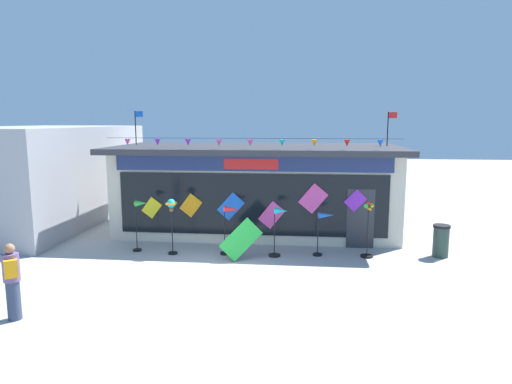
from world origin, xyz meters
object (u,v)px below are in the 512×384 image
Objects in this scene: wind_spinner_right at (324,225)px; trash_bin at (441,241)px; kite_shop_building at (258,187)px; person_near_camera at (12,280)px; wind_spinner_center_right at (279,225)px; display_kite_on_ground at (241,240)px; wind_spinner_center_left at (230,220)px; wind_spinner_left at (172,212)px; wind_spinner_far_left at (140,214)px; wind_spinner_far_right at (368,230)px.

trash_bin is at bearing 4.20° from wind_spinner_right.
kite_shop_building is 9.75m from person_near_camera.
wind_spinner_center_right is (1.00, -3.52, -0.65)m from kite_shop_building.
kite_shop_building reaches higher than trash_bin.
display_kite_on_ground is at bearing -154.10° from wind_spinner_center_right.
person_near_camera is (-3.84, -5.20, -0.25)m from wind_spinner_center_left.
person_near_camera is at bearing -141.62° from wind_spinner_right.
wind_spinner_center_right is at bearing -170.94° from person_near_camera.
kite_shop_building is at bearing 88.34° from display_kite_on_ground.
person_near_camera is at bearing -111.56° from wind_spinner_left.
kite_shop_building reaches higher than wind_spinner_far_left.
wind_spinner_center_left is (2.97, -0.07, -0.12)m from wind_spinner_far_left.
wind_spinner_left is 3.41m from wind_spinner_center_right.
wind_spinner_center_left is at bearing 125.93° from display_kite_on_ground.
trash_bin is at bearing 9.50° from display_kite_on_ground.
wind_spinner_far_right is at bearing 1.97° from wind_spinner_center_left.
wind_spinner_far_left reaches higher than display_kite_on_ground.
wind_spinner_left reaches higher than wind_spinner_far_left.
wind_spinner_right is at bearing 1.02° from wind_spinner_far_left.
wind_spinner_center_right is 1.12× the size of wind_spinner_right.
kite_shop_building is 8.60× the size of display_kite_on_ground.
kite_shop_building reaches higher than wind_spinner_center_left.
wind_spinner_center_right is at bearing -170.97° from wind_spinner_right.
wind_spinner_left is (1.13, -0.22, 0.13)m from wind_spinner_far_left.
wind_spinner_far_right is (6.15, 0.29, -0.50)m from wind_spinner_left.
wind_spinner_right is 3.70m from trash_bin.
wind_spinner_far_right reaches higher than wind_spinner_left.
kite_shop_building is 4.19m from display_kite_on_ground.
wind_spinner_far_left reaches higher than wind_spinner_center_right.
wind_spinner_right is 2.66m from display_kite_on_ground.
trash_bin is at bearing 2.24° from wind_spinner_far_left.
person_near_camera reaches higher than wind_spinner_center_right.
wind_spinner_far_right is 2.35m from trash_bin.
wind_spinner_far_right is at bearing 4.08° from wind_spinner_center_right.
wind_spinner_far_left is 5.93m from wind_spinner_right.
wind_spinner_left is at bearing -123.39° from kite_shop_building.
wind_spinner_far_left is 1.09× the size of wind_spinner_center_left.
wind_spinner_center_left is 1.53× the size of trash_bin.
wind_spinner_far_left is at bearing -135.91° from kite_shop_building.
wind_spinner_far_left is 0.95× the size of wind_spinner_left.
wind_spinner_far_left is (-3.51, -3.41, -0.42)m from kite_shop_building.
display_kite_on_ground is at bearing -54.07° from wind_spinner_center_left.
wind_spinner_far_right reaches higher than wind_spinner_center_right.
display_kite_on_ground is (3.40, -0.66, -0.59)m from wind_spinner_far_left.
wind_spinner_far_right is 1.46× the size of display_kite_on_ground.
wind_spinner_center_right is at bearing -1.81° from wind_spinner_center_left.
wind_spinner_far_right reaches higher than wind_spinner_center_left.
wind_spinner_far_right reaches higher than trash_bin.
kite_shop_building is at bearing -151.50° from person_near_camera.
kite_shop_building reaches higher than person_near_camera.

